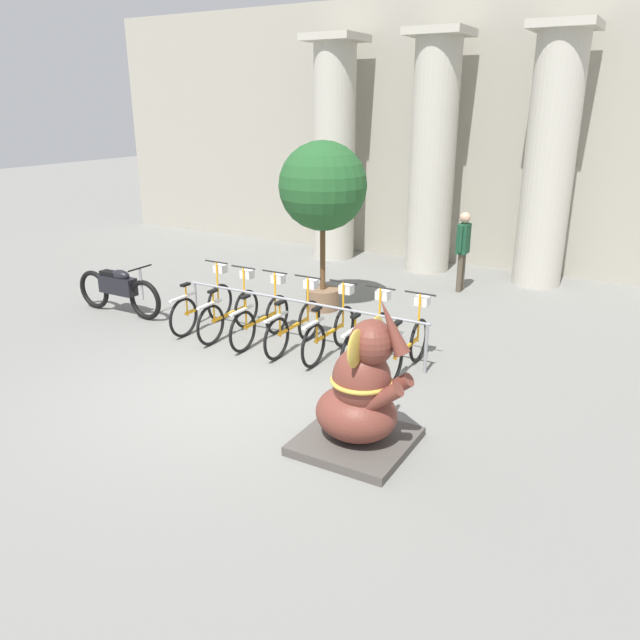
% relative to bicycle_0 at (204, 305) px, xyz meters
% --- Properties ---
extents(ground_plane, '(60.00, 60.00, 0.00)m').
position_rel_bicycle_0_xyz_m(ground_plane, '(1.88, -1.86, -0.41)').
color(ground_plane, slate).
extents(building_facade, '(20.00, 0.20, 6.00)m').
position_rel_bicycle_0_xyz_m(building_facade, '(1.88, 6.74, 2.59)').
color(building_facade, '#A39E8E').
rests_on(building_facade, ground_plane).
extents(column_left, '(1.25, 1.25, 5.16)m').
position_rel_bicycle_0_xyz_m(column_left, '(-0.61, 5.74, 2.21)').
color(column_left, '#BCB7A8').
rests_on(column_left, ground_plane).
extents(column_middle, '(1.25, 1.25, 5.16)m').
position_rel_bicycle_0_xyz_m(column_middle, '(1.88, 5.74, 2.21)').
color(column_middle, '#BCB7A8').
rests_on(column_middle, ground_plane).
extents(column_right, '(1.25, 1.25, 5.16)m').
position_rel_bicycle_0_xyz_m(column_right, '(4.36, 5.74, 2.21)').
color(column_right, '#BCB7A8').
rests_on(column_right, ground_plane).
extents(bike_rack, '(4.36, 0.05, 0.77)m').
position_rel_bicycle_0_xyz_m(bike_rack, '(1.88, 0.09, 0.21)').
color(bike_rack, gray).
rests_on(bike_rack, ground_plane).
extents(bicycle_0, '(0.48, 1.63, 1.09)m').
position_rel_bicycle_0_xyz_m(bicycle_0, '(0.00, 0.00, 0.00)').
color(bicycle_0, black).
rests_on(bicycle_0, ground_plane).
extents(bicycle_1, '(0.48, 1.63, 1.09)m').
position_rel_bicycle_0_xyz_m(bicycle_1, '(0.63, -0.06, 0.00)').
color(bicycle_1, black).
rests_on(bicycle_1, ground_plane).
extents(bicycle_2, '(0.48, 1.63, 1.09)m').
position_rel_bicycle_0_xyz_m(bicycle_2, '(1.25, -0.05, 0.00)').
color(bicycle_2, black).
rests_on(bicycle_2, ground_plane).
extents(bicycle_3, '(0.48, 1.63, 1.09)m').
position_rel_bicycle_0_xyz_m(bicycle_3, '(1.88, -0.04, 0.00)').
color(bicycle_3, black).
rests_on(bicycle_3, ground_plane).
extents(bicycle_4, '(0.48, 1.63, 1.09)m').
position_rel_bicycle_0_xyz_m(bicycle_4, '(2.51, -0.01, 0.00)').
color(bicycle_4, black).
rests_on(bicycle_4, ground_plane).
extents(bicycle_5, '(0.48, 1.63, 1.09)m').
position_rel_bicycle_0_xyz_m(bicycle_5, '(3.13, -0.01, 0.00)').
color(bicycle_5, black).
rests_on(bicycle_5, ground_plane).
extents(bicycle_6, '(0.48, 1.63, 1.09)m').
position_rel_bicycle_0_xyz_m(bicycle_6, '(3.76, 0.00, 0.00)').
color(bicycle_6, black).
rests_on(bicycle_6, ground_plane).
extents(elephant_statue, '(1.22, 1.22, 1.82)m').
position_rel_bicycle_0_xyz_m(elephant_statue, '(4.11, -2.21, 0.21)').
color(elephant_statue, '#4C4742').
rests_on(elephant_statue, ground_plane).
extents(motorcycle, '(2.04, 0.55, 0.96)m').
position_rel_bicycle_0_xyz_m(motorcycle, '(-1.83, -0.20, 0.06)').
color(motorcycle, black).
rests_on(motorcycle, ground_plane).
extents(person_pedestrian, '(0.22, 0.47, 1.63)m').
position_rel_bicycle_0_xyz_m(person_pedestrian, '(3.13, 4.38, 0.56)').
color(person_pedestrian, brown).
rests_on(person_pedestrian, ground_plane).
extents(potted_tree, '(1.59, 1.59, 3.08)m').
position_rel_bicycle_0_xyz_m(potted_tree, '(1.25, 1.94, 1.80)').
color(potted_tree, brown).
rests_on(potted_tree, ground_plane).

